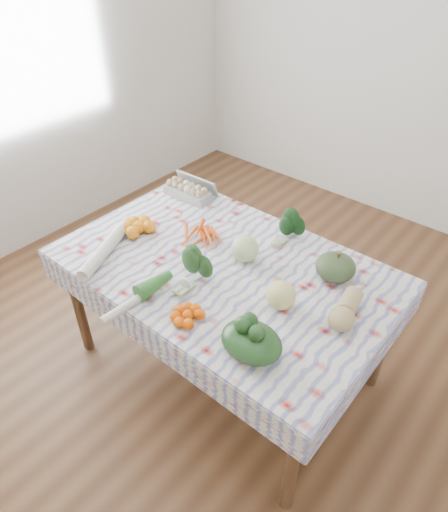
{
  "coord_description": "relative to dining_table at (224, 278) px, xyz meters",
  "views": [
    {
      "loc": [
        1.14,
        -1.36,
        2.2
      ],
      "look_at": [
        0.0,
        0.0,
        0.82
      ],
      "focal_mm": 32.0,
      "sensor_mm": 36.0,
      "label": 1
    }
  ],
  "objects": [
    {
      "name": "mandarin_cluster",
      "position": [
        0.12,
        -0.39,
        0.11
      ],
      "size": [
        0.18,
        0.18,
        0.05
      ],
      "primitive_type": "cube",
      "rotation": [
        0.0,
        0.0,
        0.03
      ],
      "color": "#F85802",
      "rests_on": "tablecloth"
    },
    {
      "name": "kabocha_squash",
      "position": [
        0.47,
        0.27,
        0.15
      ],
      "size": [
        0.24,
        0.24,
        0.13
      ],
      "primitive_type": "ellipsoid",
      "rotation": [
        0.0,
        0.0,
        -0.3
      ],
      "color": "#384D2A",
      "rests_on": "tablecloth"
    },
    {
      "name": "cabbage",
      "position": [
        0.05,
        0.1,
        0.15
      ],
      "size": [
        0.17,
        0.17,
        0.14
      ],
      "primitive_type": "sphere",
      "rotation": [
        0.0,
        0.0,
        -0.27
      ],
      "color": "#C4DF92",
      "rests_on": "tablecloth"
    },
    {
      "name": "spinach_bag",
      "position": [
        0.44,
        -0.36,
        0.14
      ],
      "size": [
        0.28,
        0.23,
        0.12
      ],
      "primitive_type": "ellipsoid",
      "rotation": [
        0.0,
        0.0,
        0.07
      ],
      "color": "#173515",
      "rests_on": "tablecloth"
    },
    {
      "name": "broccoli",
      "position": [
        -0.02,
        -0.21,
        0.14
      ],
      "size": [
        0.18,
        0.18,
        0.11
      ],
      "primitive_type": "ellipsoid",
      "rotation": [
        0.0,
        0.0,
        0.15
      ],
      "color": "#234C1E",
      "rests_on": "tablecloth"
    },
    {
      "name": "tablecloth",
      "position": [
        0.0,
        0.0,
        0.08
      ],
      "size": [
        1.66,
        1.06,
        0.01
      ],
      "primitive_type": "cube",
      "color": "white",
      "rests_on": "dining_table"
    },
    {
      "name": "kale_bunch",
      "position": [
        0.11,
        0.38,
        0.15
      ],
      "size": [
        0.15,
        0.13,
        0.13
      ],
      "primitive_type": "ellipsoid",
      "rotation": [
        0.0,
        0.0,
        -0.0
      ],
      "color": "black",
      "rests_on": "tablecloth"
    },
    {
      "name": "leek",
      "position": [
        -0.13,
        -0.46,
        0.1
      ],
      "size": [
        0.06,
        0.38,
        0.04
      ],
      "primitive_type": "cylinder",
      "rotation": [
        1.57,
        0.0,
        -0.05
      ],
      "color": "silver",
      "rests_on": "tablecloth"
    },
    {
      "name": "orange_cluster",
      "position": [
        -0.54,
        -0.08,
        0.12
      ],
      "size": [
        0.29,
        0.29,
        0.08
      ],
      "primitive_type": "cube",
      "rotation": [
        0.0,
        0.0,
        -0.28
      ],
      "color": "orange",
      "rests_on": "tablecloth"
    },
    {
      "name": "daikon",
      "position": [
        -0.52,
        -0.33,
        0.12
      ],
      "size": [
        0.24,
        0.45,
        0.07
      ],
      "primitive_type": "cylinder",
      "rotation": [
        1.57,
        0.0,
        0.41
      ],
      "color": "silver",
      "rests_on": "tablecloth"
    },
    {
      "name": "butternut_squash",
      "position": [
        0.64,
        0.06,
        0.14
      ],
      "size": [
        0.15,
        0.26,
        0.11
      ],
      "primitive_type": "ellipsoid",
      "rotation": [
        0.0,
        0.0,
        0.18
      ],
      "color": "tan",
      "rests_on": "tablecloth"
    },
    {
      "name": "dining_table",
      "position": [
        0.0,
        0.0,
        0.0
      ],
      "size": [
        1.6,
        1.0,
        0.75
      ],
      "color": "brown",
      "rests_on": "ground"
    },
    {
      "name": "ground",
      "position": [
        0.0,
        0.0,
        -0.68
      ],
      "size": [
        4.5,
        4.5,
        0.0
      ],
      "primitive_type": "plane",
      "color": "#53321C",
      "rests_on": "ground"
    },
    {
      "name": "grapefruit",
      "position": [
        0.38,
        -0.06,
        0.15
      ],
      "size": [
        0.17,
        0.17,
        0.13
      ],
      "primitive_type": "sphere",
      "rotation": [
        0.0,
        0.0,
        0.34
      ],
      "color": "#ECE381",
      "rests_on": "tablecloth"
    },
    {
      "name": "carrot_bunch",
      "position": [
        -0.22,
        0.08,
        0.1
      ],
      "size": [
        0.28,
        0.27,
        0.04
      ],
      "primitive_type": "cube",
      "rotation": [
        0.0,
        0.0,
        0.41
      ],
      "color": "#F2530F",
      "rests_on": "tablecloth"
    },
    {
      "name": "wall_back",
      "position": [
        0.0,
        2.25,
        0.72
      ],
      "size": [
        4.0,
        0.04,
        2.8
      ],
      "primitive_type": "cube",
      "color": "white",
      "rests_on": "ground"
    },
    {
      "name": "egg_carton",
      "position": [
        -0.6,
        0.37,
        0.12
      ],
      "size": [
        0.31,
        0.14,
        0.08
      ],
      "primitive_type": "cube",
      "rotation": [
        0.0,
        0.0,
        0.05
      ],
      "color": "#AEAEAA",
      "rests_on": "tablecloth"
    }
  ]
}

